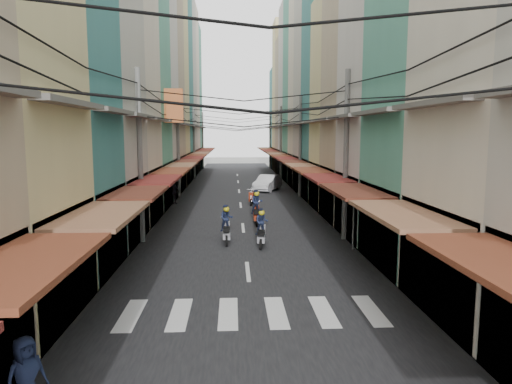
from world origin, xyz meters
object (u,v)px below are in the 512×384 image
object	(u,v)px
white_car	(267,191)
market_umbrella	(469,228)
bicycle	(406,257)
traffic_sign	(353,208)

from	to	relation	value
white_car	market_umbrella	distance (m)	27.38
white_car	bicycle	bearing A→B (deg)	-57.53
white_car	market_umbrella	world-z (taller)	market_umbrella
white_car	traffic_sign	world-z (taller)	traffic_sign
bicycle	white_car	bearing A→B (deg)	-11.15
white_car	market_umbrella	size ratio (longest dim) A/B	2.06
market_umbrella	bicycle	bearing A→B (deg)	94.31
white_car	bicycle	distance (m)	22.97
white_car	bicycle	xyz separation A→B (m)	(4.18, -22.59, 0.00)
white_car	market_umbrella	xyz separation A→B (m)	(4.50, -26.92, 2.17)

